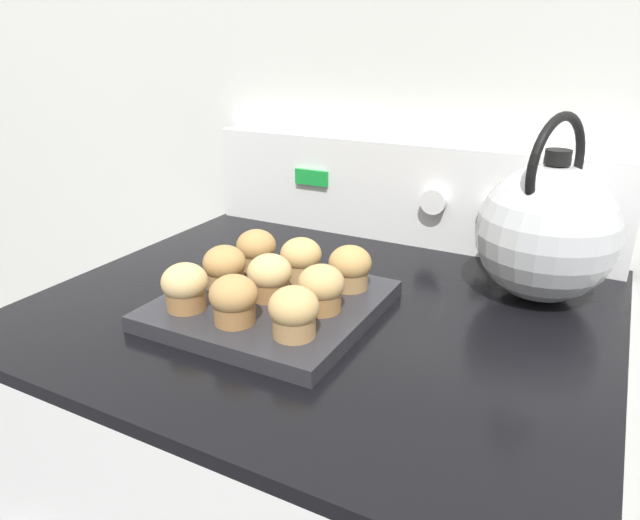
{
  "coord_description": "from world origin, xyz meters",
  "views": [
    {
      "loc": [
        0.35,
        -0.31,
        1.24
      ],
      "look_at": [
        0.01,
        0.33,
        0.96
      ],
      "focal_mm": 32.0,
      "sensor_mm": 36.0,
      "label": 1
    }
  ],
  "objects_px": {
    "muffin_r0_c0": "(185,287)",
    "muffin_r2_c1": "(301,259)",
    "muffin_r1_c0": "(225,267)",
    "tea_kettle": "(547,230)",
    "muffin_r0_c2": "(294,312)",
    "muffin_r1_c2": "(321,288)",
    "muffin_pan": "(272,305)",
    "muffin_r0_c1": "(234,300)",
    "muffin_r1_c1": "(270,277)",
    "muffin_r2_c2": "(350,267)",
    "muffin_r2_c0": "(256,250)"
  },
  "relations": [
    {
      "from": "muffin_r1_c1",
      "to": "muffin_r2_c2",
      "type": "distance_m",
      "value": 0.12
    },
    {
      "from": "muffin_pan",
      "to": "tea_kettle",
      "type": "distance_m",
      "value": 0.4
    },
    {
      "from": "muffin_pan",
      "to": "muffin_r2_c1",
      "type": "bearing_deg",
      "value": 88.22
    },
    {
      "from": "muffin_r2_c0",
      "to": "muffin_r2_c2",
      "type": "distance_m",
      "value": 0.16
    },
    {
      "from": "muffin_r0_c2",
      "to": "muffin_r2_c0",
      "type": "bearing_deg",
      "value": 135.25
    },
    {
      "from": "muffin_r2_c1",
      "to": "muffin_r2_c2",
      "type": "distance_m",
      "value": 0.08
    },
    {
      "from": "muffin_r0_c2",
      "to": "muffin_r1_c0",
      "type": "bearing_deg",
      "value": 154.22
    },
    {
      "from": "muffin_r1_c0",
      "to": "muffin_r2_c2",
      "type": "relative_size",
      "value": 1.0
    },
    {
      "from": "muffin_r0_c1",
      "to": "muffin_r1_c0",
      "type": "height_order",
      "value": "same"
    },
    {
      "from": "muffin_r2_c0",
      "to": "muffin_r0_c2",
      "type": "bearing_deg",
      "value": -44.75
    },
    {
      "from": "muffin_r1_c1",
      "to": "muffin_r2_c0",
      "type": "height_order",
      "value": "same"
    },
    {
      "from": "tea_kettle",
      "to": "muffin_r0_c2",
      "type": "bearing_deg",
      "value": -127.86
    },
    {
      "from": "muffin_r0_c0",
      "to": "muffin_r2_c0",
      "type": "bearing_deg",
      "value": 88.43
    },
    {
      "from": "muffin_pan",
      "to": "muffin_r0_c1",
      "type": "relative_size",
      "value": 4.43
    },
    {
      "from": "muffin_r2_c2",
      "to": "muffin_r2_c0",
      "type": "bearing_deg",
      "value": -179.22
    },
    {
      "from": "muffin_r0_c1",
      "to": "muffin_r1_c1",
      "type": "height_order",
      "value": "same"
    },
    {
      "from": "muffin_pan",
      "to": "muffin_r2_c1",
      "type": "xyz_separation_m",
      "value": [
        0.0,
        0.08,
        0.04
      ]
    },
    {
      "from": "muffin_r0_c1",
      "to": "muffin_r2_c2",
      "type": "relative_size",
      "value": 1.0
    },
    {
      "from": "muffin_r0_c2",
      "to": "muffin_r1_c0",
      "type": "distance_m",
      "value": 0.18
    },
    {
      "from": "muffin_r0_c0",
      "to": "muffin_r1_c0",
      "type": "distance_m",
      "value": 0.08
    },
    {
      "from": "muffin_r2_c0",
      "to": "tea_kettle",
      "type": "relative_size",
      "value": 0.24
    },
    {
      "from": "muffin_r0_c0",
      "to": "muffin_r0_c1",
      "type": "xyz_separation_m",
      "value": [
        0.08,
        -0.0,
        0.0
      ]
    },
    {
      "from": "muffin_r0_c0",
      "to": "muffin_r2_c1",
      "type": "height_order",
      "value": "same"
    },
    {
      "from": "muffin_r1_c0",
      "to": "tea_kettle",
      "type": "relative_size",
      "value": 0.24
    },
    {
      "from": "muffin_pan",
      "to": "tea_kettle",
      "type": "relative_size",
      "value": 1.04
    },
    {
      "from": "muffin_r0_c0",
      "to": "muffin_r2_c2",
      "type": "height_order",
      "value": "same"
    },
    {
      "from": "muffin_r1_c0",
      "to": "muffin_r2_c2",
      "type": "height_order",
      "value": "same"
    },
    {
      "from": "muffin_r0_c0",
      "to": "muffin_r2_c1",
      "type": "xyz_separation_m",
      "value": [
        0.08,
        0.16,
        0.0
      ]
    },
    {
      "from": "muffin_r0_c2",
      "to": "muffin_r2_c1",
      "type": "relative_size",
      "value": 1.0
    },
    {
      "from": "muffin_r1_c2",
      "to": "muffin_r2_c0",
      "type": "xyz_separation_m",
      "value": [
        -0.16,
        0.08,
        0.0
      ]
    },
    {
      "from": "muffin_r1_c0",
      "to": "muffin_r2_c0",
      "type": "height_order",
      "value": "same"
    },
    {
      "from": "muffin_pan",
      "to": "muffin_r0_c1",
      "type": "height_order",
      "value": "muffin_r0_c1"
    },
    {
      "from": "muffin_r0_c1",
      "to": "tea_kettle",
      "type": "xyz_separation_m",
      "value": [
        0.32,
        0.31,
        0.05
      ]
    },
    {
      "from": "muffin_r1_c1",
      "to": "muffin_r2_c1",
      "type": "xyz_separation_m",
      "value": [
        0.0,
        0.08,
        0.0
      ]
    },
    {
      "from": "muffin_r0_c1",
      "to": "muffin_r1_c1",
      "type": "relative_size",
      "value": 1.0
    },
    {
      "from": "muffin_r1_c1",
      "to": "muffin_r1_c2",
      "type": "relative_size",
      "value": 1.0
    },
    {
      "from": "muffin_r1_c1",
      "to": "muffin_pan",
      "type": "bearing_deg",
      "value": -3.75
    },
    {
      "from": "muffin_r1_c0",
      "to": "muffin_r1_c1",
      "type": "height_order",
      "value": "same"
    },
    {
      "from": "muffin_r0_c2",
      "to": "muffin_r1_c2",
      "type": "distance_m",
      "value": 0.08
    },
    {
      "from": "muffin_r2_c0",
      "to": "tea_kettle",
      "type": "distance_m",
      "value": 0.43
    },
    {
      "from": "muffin_r1_c1",
      "to": "muffin_r2_c0",
      "type": "distance_m",
      "value": 0.11
    },
    {
      "from": "muffin_r1_c2",
      "to": "muffin_pan",
      "type": "bearing_deg",
      "value": 179.2
    },
    {
      "from": "muffin_r0_c2",
      "to": "muffin_r1_c2",
      "type": "relative_size",
      "value": 1.0
    },
    {
      "from": "muffin_pan",
      "to": "muffin_r2_c0",
      "type": "distance_m",
      "value": 0.12
    },
    {
      "from": "tea_kettle",
      "to": "muffin_r2_c2",
      "type": "bearing_deg",
      "value": -148.55
    },
    {
      "from": "muffin_pan",
      "to": "muffin_r0_c1",
      "type": "bearing_deg",
      "value": -91.14
    },
    {
      "from": "muffin_pan",
      "to": "muffin_r2_c0",
      "type": "height_order",
      "value": "muffin_r2_c0"
    },
    {
      "from": "muffin_r2_c1",
      "to": "muffin_r2_c2",
      "type": "height_order",
      "value": "same"
    },
    {
      "from": "muffin_r1_c1",
      "to": "muffin_r1_c2",
      "type": "bearing_deg",
      "value": -0.85
    },
    {
      "from": "muffin_r1_c0",
      "to": "muffin_r2_c1",
      "type": "distance_m",
      "value": 0.11
    }
  ]
}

